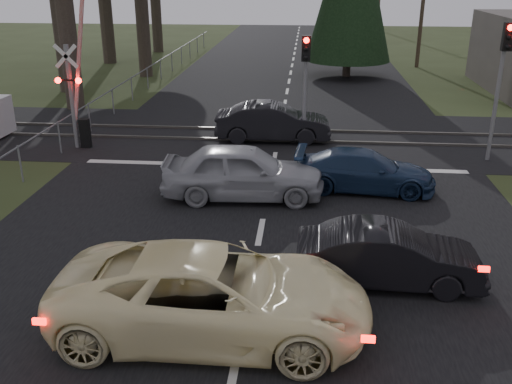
# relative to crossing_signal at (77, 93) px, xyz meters

# --- Properties ---
(ground) EXTENTS (120.00, 120.00, 0.00)m
(ground) POSITION_rel_crossing_signal_xyz_m (7.27, -9.79, -2.06)
(ground) COLOR #2C3618
(ground) RESTS_ON ground
(road) EXTENTS (14.00, 100.00, 0.01)m
(road) POSITION_rel_crossing_signal_xyz_m (7.27, 0.21, -2.05)
(road) COLOR black
(road) RESTS_ON ground
(rail_corridor) EXTENTS (120.00, 8.00, 0.01)m
(rail_corridor) POSITION_rel_crossing_signal_xyz_m (7.27, 2.21, -2.05)
(rail_corridor) COLOR black
(rail_corridor) RESTS_ON ground
(stop_line) EXTENTS (13.00, 0.35, 0.00)m
(stop_line) POSITION_rel_crossing_signal_xyz_m (7.27, -1.59, -2.05)
(stop_line) COLOR silver
(stop_line) RESTS_ON ground
(rail_near) EXTENTS (120.00, 0.12, 0.10)m
(rail_near) POSITION_rel_crossing_signal_xyz_m (7.27, 1.41, -2.01)
(rail_near) COLOR #59544C
(rail_near) RESTS_ON ground
(rail_far) EXTENTS (120.00, 0.12, 0.10)m
(rail_far) POSITION_rel_crossing_signal_xyz_m (7.27, 3.01, -2.01)
(rail_far) COLOR #59544C
(rail_far) RESTS_ON ground
(crossing_signal) EXTENTS (1.62, 0.38, 6.96)m
(crossing_signal) POSITION_rel_crossing_signal_xyz_m (0.00, 0.00, 0.00)
(crossing_signal) COLOR slate
(crossing_signal) RESTS_ON ground
(traffic_signal_right) EXTENTS (0.68, 0.48, 4.70)m
(traffic_signal_right) POSITION_rel_crossing_signal_xyz_m (14.82, -0.31, 1.26)
(traffic_signal_right) COLOR slate
(traffic_signal_right) RESTS_ON ground
(traffic_signal_center) EXTENTS (0.32, 0.48, 4.10)m
(traffic_signal_center) POSITION_rel_crossing_signal_xyz_m (8.27, 0.89, 0.75)
(traffic_signal_center) COLOR slate
(traffic_signal_center) RESTS_ON ground
(fence_left) EXTENTS (0.10, 36.00, 1.20)m
(fence_left) POSITION_rel_crossing_signal_xyz_m (-0.53, 12.71, -2.06)
(fence_left) COLOR slate
(fence_left) RESTS_ON ground
(cream_coupe) EXTENTS (5.78, 2.68, 1.60)m
(cream_coupe) POSITION_rel_crossing_signal_xyz_m (6.76, -11.14, -1.26)
(cream_coupe) COLOR #FFF1B6
(cream_coupe) RESTS_ON ground
(dark_hatchback) EXTENTS (3.93, 1.45, 1.29)m
(dark_hatchback) POSITION_rel_crossing_signal_xyz_m (10.18, -9.07, -1.41)
(dark_hatchback) COLOR black
(dark_hatchback) RESTS_ON ground
(silver_car) EXTENTS (4.80, 2.14, 1.60)m
(silver_car) POSITION_rel_crossing_signal_xyz_m (6.58, -4.45, -1.26)
(silver_car) COLOR #98999F
(silver_car) RESTS_ON ground
(blue_sedan) EXTENTS (4.32, 2.04, 1.22)m
(blue_sedan) POSITION_rel_crossing_signal_xyz_m (10.17, -3.50, -1.45)
(blue_sedan) COLOR #172947
(blue_sedan) RESTS_ON ground
(dark_car_far) EXTENTS (4.49, 1.73, 1.46)m
(dark_car_far) POSITION_rel_crossing_signal_xyz_m (7.07, 1.60, -1.33)
(dark_car_far) COLOR black
(dark_car_far) RESTS_ON ground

